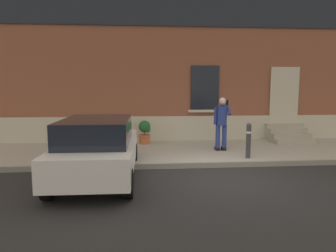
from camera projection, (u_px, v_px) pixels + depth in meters
ground_plane at (220, 177)px, 7.82m from camera, size 80.00×80.00×0.00m
sidewalk at (199, 151)px, 10.58m from camera, size 24.00×3.60×0.15m
curb_edge at (212, 165)px, 8.74m from camera, size 24.00×0.12×0.15m
building_facade at (189, 50)px, 12.57m from camera, size 24.00×1.52×7.50m
entrance_stoop at (287, 135)px, 12.16m from camera, size 1.48×1.28×0.64m
hatchback_car_white at (98, 147)px, 7.57m from camera, size 1.85×4.09×1.50m
bollard_near_person at (248, 139)px, 9.16m from camera, size 0.15×0.15×1.04m
bollard_far_left at (93, 142)px, 8.78m from camera, size 0.15×0.15×1.04m
person_on_phone at (222, 120)px, 10.18m from camera, size 0.51×0.48×1.75m
planter_cream at (88, 133)px, 11.16m from camera, size 0.44×0.44×0.86m
planter_terracotta at (145, 131)px, 11.49m from camera, size 0.44×0.44×0.86m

